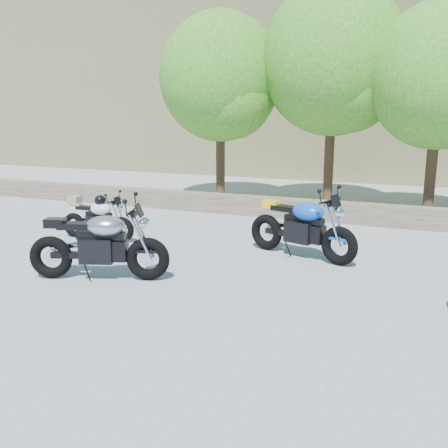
{
  "coord_description": "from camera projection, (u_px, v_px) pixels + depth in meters",
  "views": [
    {
      "loc": [
        3.6,
        -7.18,
        2.73
      ],
      "look_at": [
        0.2,
        1.0,
        0.75
      ],
      "focal_mm": 40.0,
      "sensor_mm": 36.0,
      "label": 1
    }
  ],
  "objects": [
    {
      "name": "ground",
      "position": [
        190.0,
        278.0,
        8.41
      ],
      "size": [
        90.0,
        90.0,
        0.0
      ],
      "primitive_type": "plane",
      "color": "gray",
      "rests_on": "ground"
    },
    {
      "name": "stone_wall",
      "position": [
        282.0,
        208.0,
        13.31
      ],
      "size": [
        22.0,
        0.55,
        0.5
      ],
      "primitive_type": "cube",
      "color": "brown",
      "rests_on": "ground"
    },
    {
      "name": "hillside",
      "position": [
        433.0,
        34.0,
        30.88
      ],
      "size": [
        80.0,
        30.0,
        15.0
      ],
      "primitive_type": "cube",
      "color": "olive",
      "rests_on": "ground"
    },
    {
      "name": "tree_decid_left",
      "position": [
        223.0,
        82.0,
        14.95
      ],
      "size": [
        3.67,
        3.67,
        5.62
      ],
      "color": "#382314",
      "rests_on": "ground"
    },
    {
      "name": "tree_decid_mid",
      "position": [
        337.0,
        65.0,
        13.98
      ],
      "size": [
        4.08,
        4.08,
        6.24
      ],
      "color": "#382314",
      "rests_on": "ground"
    },
    {
      "name": "tree_decid_right",
      "position": [
        444.0,
        81.0,
        12.51
      ],
      "size": [
        3.54,
        3.54,
        5.41
      ],
      "color": "#382314",
      "rests_on": "ground"
    },
    {
      "name": "silver_bike",
      "position": [
        100.0,
        246.0,
        8.25
      ],
      "size": [
        2.3,
        1.03,
        1.19
      ],
      "rotation": [
        0.0,
        0.0,
        0.34
      ],
      "color": "black",
      "rests_on": "ground"
    },
    {
      "name": "white_bike",
      "position": [
        97.0,
        218.0,
        10.9
      ],
      "size": [
        1.8,
        0.57,
        1.0
      ],
      "rotation": [
        0.0,
        0.0,
        0.04
      ],
      "color": "black",
      "rests_on": "ground"
    },
    {
      "name": "blue_bike",
      "position": [
        302.0,
        228.0,
        9.53
      ],
      "size": [
        2.3,
        1.01,
        1.19
      ],
      "rotation": [
        0.0,
        0.0,
        -0.32
      ],
      "color": "black",
      "rests_on": "ground"
    }
  ]
}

